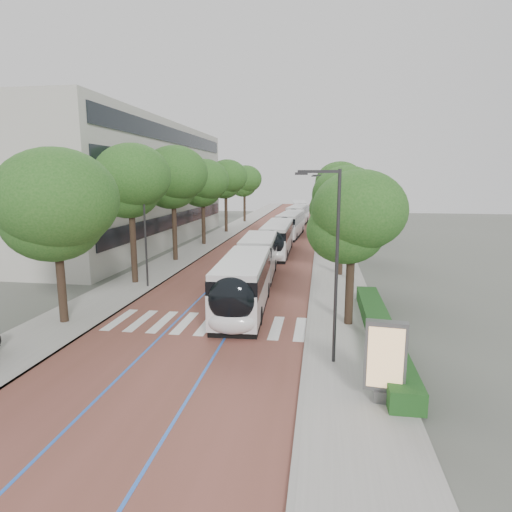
{
  "coord_description": "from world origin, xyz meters",
  "views": [
    {
      "loc": [
        6.14,
        -20.32,
        7.77
      ],
      "look_at": [
        1.68,
        8.7,
        2.4
      ],
      "focal_mm": 30.0,
      "sensor_mm": 36.0,
      "label": 1
    }
  ],
  "objects": [
    {
      "name": "bus_queued_3",
      "position": [
        1.8,
        64.19,
        1.62
      ],
      "size": [
        3.34,
        12.54,
        3.2
      ],
      "rotation": [
        0.0,
        0.0,
        0.07
      ],
      "color": "silver",
      "rests_on": "ground"
    },
    {
      "name": "bus_queued_0",
      "position": [
        1.69,
        23.1,
        1.62
      ],
      "size": [
        2.69,
        12.43,
        3.2
      ],
      "rotation": [
        0.0,
        0.0,
        0.01
      ],
      "color": "silver",
      "rests_on": "ground"
    },
    {
      "name": "zebra_crossing",
      "position": [
        0.2,
        1.0,
        0.03
      ],
      "size": [
        10.55,
        3.6,
        0.01
      ],
      "color": "silver",
      "rests_on": "ground"
    },
    {
      "name": "lane_line_left",
      "position": [
        -1.6,
        40.0,
        0.02
      ],
      "size": [
        0.12,
        126.0,
        0.01
      ],
      "primitive_type": "cube",
      "color": "blue",
      "rests_on": "road"
    },
    {
      "name": "ad_panel",
      "position": [
        8.42,
        -6.06,
        1.64
      ],
      "size": [
        1.43,
        0.6,
        2.89
      ],
      "rotation": [
        0.0,
        0.0,
        -0.1
      ],
      "color": "#59595B",
      "rests_on": "sidewalk_right"
    },
    {
      "name": "bus_queued_2",
      "position": [
        2.2,
        50.9,
        1.62
      ],
      "size": [
        3.34,
        12.54,
        3.2
      ],
      "rotation": [
        0.0,
        0.0,
        -0.07
      ],
      "color": "silver",
      "rests_on": "ground"
    },
    {
      "name": "streetlight_far",
      "position": [
        6.62,
        22.0,
        4.82
      ],
      "size": [
        1.82,
        0.2,
        8.0
      ],
      "color": "#2D2D2F",
      "rests_on": "sidewalk_right"
    },
    {
      "name": "office_building",
      "position": [
        -19.47,
        28.0,
        7.0
      ],
      "size": [
        18.11,
        40.0,
        14.0
      ],
      "color": "#A19E95",
      "rests_on": "ground"
    },
    {
      "name": "lamp_post_left",
      "position": [
        -6.1,
        8.0,
        4.12
      ],
      "size": [
        0.14,
        0.14,
        8.0
      ],
      "primitive_type": "cylinder",
      "color": "#2D2D2F",
      "rests_on": "sidewalk_left"
    },
    {
      "name": "bus_queued_1",
      "position": [
        2.05,
        36.6,
        1.62
      ],
      "size": [
        3.21,
        12.52,
        3.2
      ],
      "rotation": [
        0.0,
        0.0,
        -0.06
      ],
      "color": "silver",
      "rests_on": "ground"
    },
    {
      "name": "trees_left",
      "position": [
        -7.5,
        23.9,
        6.99
      ],
      "size": [
        6.13,
        60.87,
        10.11
      ],
      "color": "black",
      "rests_on": "ground"
    },
    {
      "name": "lane_line_right",
      "position": [
        1.6,
        40.0,
        0.02
      ],
      "size": [
        0.12,
        126.0,
        0.01
      ],
      "primitive_type": "cube",
      "color": "blue",
      "rests_on": "road"
    },
    {
      "name": "sidewalk_left",
      "position": [
        -7.5,
        40.0,
        0.06
      ],
      "size": [
        4.0,
        140.0,
        0.12
      ],
      "primitive_type": "cube",
      "color": "gray",
      "rests_on": "ground"
    },
    {
      "name": "lead_bus",
      "position": [
        1.54,
        7.44,
        1.63
      ],
      "size": [
        3.45,
        18.5,
        3.2
      ],
      "rotation": [
        0.0,
        0.0,
        0.05
      ],
      "color": "black",
      "rests_on": "ground"
    },
    {
      "name": "kerb_right",
      "position": [
        5.6,
        40.0,
        0.06
      ],
      "size": [
        0.2,
        140.0,
        0.14
      ],
      "primitive_type": "cube",
      "color": "gray",
      "rests_on": "ground"
    },
    {
      "name": "trees_right",
      "position": [
        7.7,
        24.24,
        6.07
      ],
      "size": [
        5.59,
        47.2,
        8.96
      ],
      "color": "black",
      "rests_on": "ground"
    },
    {
      "name": "sidewalk_right",
      "position": [
        7.5,
        40.0,
        0.06
      ],
      "size": [
        4.0,
        140.0,
        0.12
      ],
      "primitive_type": "cube",
      "color": "gray",
      "rests_on": "ground"
    },
    {
      "name": "road",
      "position": [
        0.0,
        40.0,
        0.01
      ],
      "size": [
        11.0,
        140.0,
        0.02
      ],
      "primitive_type": "cube",
      "color": "brown",
      "rests_on": "ground"
    },
    {
      "name": "streetlight_near",
      "position": [
        6.62,
        -3.0,
        4.82
      ],
      "size": [
        1.82,
        0.2,
        8.0
      ],
      "color": "#2D2D2F",
      "rests_on": "sidewalk_right"
    },
    {
      "name": "hedge",
      "position": [
        9.1,
        0.0,
        0.52
      ],
      "size": [
        1.2,
        14.0,
        0.8
      ],
      "primitive_type": "cube",
      "color": "#163F16",
      "rests_on": "sidewalk_right"
    },
    {
      "name": "ground",
      "position": [
        0.0,
        0.0,
        0.0
      ],
      "size": [
        160.0,
        160.0,
        0.0
      ],
      "primitive_type": "plane",
      "color": "#51544C",
      "rests_on": "ground"
    },
    {
      "name": "kerb_left",
      "position": [
        -5.6,
        40.0,
        0.06
      ],
      "size": [
        0.2,
        140.0,
        0.14
      ],
      "primitive_type": "cube",
      "color": "gray",
      "rests_on": "ground"
    }
  ]
}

